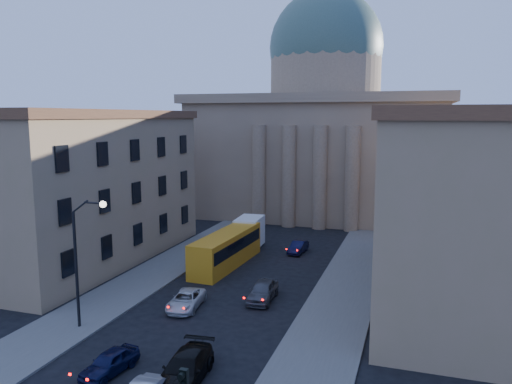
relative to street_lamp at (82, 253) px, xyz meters
The scene contains 13 objects.
sidewalk_left 11.38m from the street_lamp, 98.71° to the left, with size 5.00×60.00×0.15m, color #5B5853.
sidewalk_right 19.14m from the street_lamp, 32.88° to the left, with size 5.00×60.00×0.15m, color #5B5853.
church 48.43m from the street_lamp, 81.65° to the left, with size 68.02×28.76×36.60m.
building_left 17.36m from the street_lamp, 125.62° to the left, with size 11.60×26.60×14.70m.
building_right 27.84m from the street_lamp, 30.29° to the left, with size 11.60×26.60×14.70m.
street_lamp is the anchor object (origin of this frame).
car_left_near 8.12m from the street_lamp, 42.35° to the right, with size 1.53×3.80×1.30m, color black.
car_left_mid 8.59m from the street_lamp, 49.16° to the left, with size 2.06×4.47×1.24m, color silver.
car_right_mid 11.09m from the street_lamp, 23.35° to the right, with size 2.13×5.23×1.52m, color black.
car_right_far 13.79m from the street_lamp, 42.23° to the left, with size 1.80×4.47×1.52m, color #48484D.
car_right_distant 25.03m from the street_lamp, 68.23° to the left, with size 1.30×3.72×1.23m, color black.
city_bus 17.13m from the street_lamp, 77.38° to the left, with size 3.20×11.39×3.17m.
box_truck 22.78m from the street_lamp, 80.50° to the left, with size 2.68×6.19×3.34m.
Camera 1 is at (13.70, -18.49, 14.13)m, focal length 35.00 mm.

